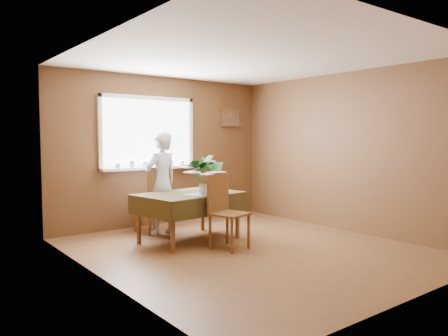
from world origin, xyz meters
TOP-DOWN VIEW (x-y plane):
  - floor at (0.00, 0.00)m, footprint 4.50×4.50m
  - ceiling at (0.00, 0.00)m, footprint 4.50×4.50m
  - wall_back at (0.00, 2.25)m, footprint 4.00×0.00m
  - wall_front at (0.00, -2.25)m, footprint 4.00×0.00m
  - wall_left at (-2.00, 0.00)m, footprint 0.00×4.50m
  - wall_right at (2.00, 0.00)m, footprint 0.00×4.50m
  - window_assembly at (-0.30, 2.20)m, footprint 1.72×0.20m
  - spoon_rack at (1.45, 2.22)m, footprint 0.44×0.05m
  - dining_table at (-0.35, 0.91)m, footprint 1.53×1.15m
  - chair_far at (-0.49, 1.65)m, footprint 0.50×0.50m
  - chair_near at (-0.21, 0.27)m, footprint 0.51×0.51m
  - seated_woman at (-0.44, 1.55)m, footprint 0.64×0.49m
  - flower_bouquet at (-0.27, 0.67)m, footprint 0.58×0.58m
  - side_plate at (0.02, 1.00)m, footprint 0.30×0.30m
  - table_knife at (-0.19, 0.72)m, footprint 0.11×0.19m

SIDE VIEW (x-z plane):
  - floor at x=0.00m, z-range 0.00..0.00m
  - chair_near at x=-0.21m, z-range 0.04..1.03m
  - chair_far at x=-0.49m, z-range 0.04..1.07m
  - dining_table at x=-0.35m, z-range 0.26..0.95m
  - side_plate at x=0.02m, z-range 0.69..0.70m
  - table_knife at x=-0.19m, z-range 0.69..0.70m
  - seated_woman at x=-0.44m, z-range 0.00..1.56m
  - flower_bouquet at x=-0.27m, z-range 0.76..1.26m
  - wall_back at x=0.00m, z-range -0.75..3.25m
  - wall_front at x=0.00m, z-range -0.75..3.25m
  - wall_left at x=-2.00m, z-range -1.00..3.50m
  - wall_right at x=2.00m, z-range -1.00..3.50m
  - window_assembly at x=-0.30m, z-range 0.74..1.96m
  - spoon_rack at x=1.45m, z-range 1.69..2.02m
  - ceiling at x=0.00m, z-range 2.50..2.50m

